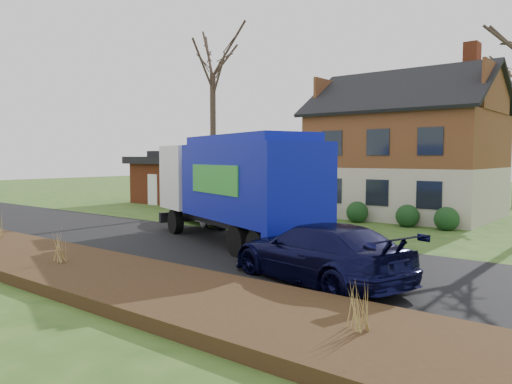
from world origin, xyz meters
The scene contains 11 objects.
ground centered at (0.00, 0.00, 0.00)m, with size 120.00×120.00×0.00m, color #2D4F1A.
road centered at (0.00, 0.00, 0.01)m, with size 80.00×7.00×0.02m, color black.
mulch_verge centered at (0.00, -5.30, 0.15)m, with size 80.00×3.50×0.30m, color black.
main_house centered at (1.49, 13.91, 4.03)m, with size 12.95×8.95×9.26m.
ranch_house centered at (-12.00, 13.00, 1.81)m, with size 9.80×8.20×3.70m.
garbage_truck centered at (0.53, 1.15, 2.33)m, with size 9.70×5.77×4.04m.
silver_sedan centered at (-4.44, 4.62, 0.82)m, with size 1.73×4.96×1.64m, color #A8A9AF.
navy_wagon centered at (6.03, -1.86, 0.79)m, with size 2.20×5.42×1.57m, color black.
tree_front_west centered at (-7.41, 8.33, 9.28)m, with size 3.79×3.79×11.26m.
grass_clump_mid centered at (-0.22, -5.50, 0.75)m, with size 0.32×0.27×0.90m.
grass_clump_east centered at (8.91, -5.24, 0.73)m, with size 0.34×0.28×0.85m.
Camera 1 is at (12.77, -12.87, 3.26)m, focal length 35.00 mm.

